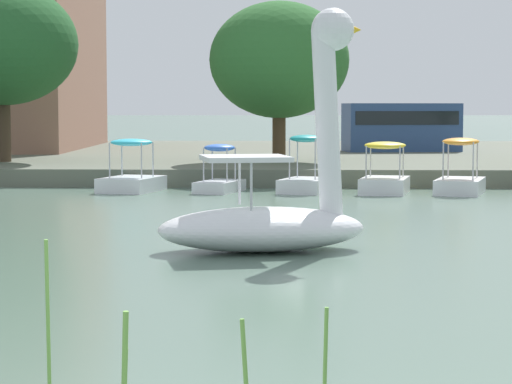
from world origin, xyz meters
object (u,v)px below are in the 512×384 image
Objects in this scene: swan_boat at (273,202)px; pedal_boat_cyan at (132,176)px; pedal_boat_orange at (460,177)px; pedal_boat_yellow at (385,177)px; tree_broadleaf_right at (279,60)px; parked_van at (401,125)px; pedal_boat_teal at (306,177)px; tree_sapling_by_fence at (3,45)px; pedal_boat_blue at (220,178)px.

swan_boat is 12.48m from pedal_boat_cyan.
pedal_boat_orange is 1.09× the size of pedal_boat_yellow.
tree_broadleaf_right is at bearing 55.47° from pedal_boat_cyan.
pedal_boat_orange is at bearing -89.77° from parked_van.
pedal_boat_orange is at bearing -3.90° from pedal_boat_teal.
parked_van reaches higher than pedal_boat_yellow.
tree_broadleaf_right reaches higher than pedal_boat_teal.
pedal_boat_teal is 0.33× the size of tree_broadleaf_right.
parked_van is at bearing 32.12° from tree_sapling_by_fence.
swan_boat is 11.77m from pedal_boat_yellow.
tree_broadleaf_right is (3.97, 5.77, 3.42)m from pedal_boat_cyan.
pedal_boat_yellow reaches higher than pedal_boat_blue.
tree_sapling_by_fence is at bearing 143.32° from pedal_boat_blue.
pedal_boat_teal is at bearing -0.65° from pedal_boat_blue.
pedal_boat_teal is 11.90m from tree_sapling_by_fence.
pedal_boat_orange reaches higher than pedal_boat_yellow.
pedal_boat_yellow is 13.76m from tree_sapling_by_fence.
swan_boat is 1.80× the size of pedal_boat_yellow.
pedal_boat_cyan is 0.36× the size of tree_broadleaf_right.
swan_boat is 11.77m from pedal_boat_blue.
parked_van is at bearing 65.72° from pedal_boat_blue.
pedal_boat_yellow is 14.60m from parked_van.
pedal_boat_yellow is (-2.00, 0.08, -0.02)m from pedal_boat_orange.
parked_van is at bearing 79.58° from swan_boat.
parked_van is (-0.06, 14.50, 1.13)m from pedal_boat_orange.
tree_broadleaf_right is (8.96, 0.39, -0.50)m from tree_sapling_by_fence.
tree_broadleaf_right is (-4.91, 6.22, 3.38)m from pedal_boat_orange.
tree_broadleaf_right is (-2.91, 6.13, 3.40)m from pedal_boat_yellow.
pedal_boat_blue is 15.62m from parked_van.
pedal_boat_blue is 10.05m from tree_sapling_by_fence.
pedal_boat_cyan reaches higher than pedal_boat_yellow.
pedal_boat_blue is at bearing 98.07° from swan_boat.
pedal_boat_orange is 1.14× the size of pedal_boat_teal.
pedal_boat_cyan is 16.64m from parked_van.
pedal_boat_teal reaches higher than pedal_boat_cyan.
pedal_boat_teal is 0.43× the size of parked_van.
pedal_boat_orange is 0.49× the size of parked_van.
pedal_boat_cyan is at bearing 177.00° from pedal_boat_yellow.
tree_sapling_by_fence is at bearing 154.17° from pedal_boat_yellow.
pedal_boat_blue is at bearing 177.12° from pedal_boat_yellow.
tree_sapling_by_fence is at bearing 132.81° from pedal_boat_cyan.
pedal_boat_blue is at bearing -36.68° from tree_sapling_by_fence.
pedal_boat_teal is 0.30× the size of tree_sapling_by_fence.
pedal_boat_yellow is 4.47m from pedal_boat_blue.
tree_sapling_by_fence is (-13.88, 5.83, 3.88)m from pedal_boat_orange.
pedal_boat_orange reaches higher than pedal_boat_blue.
pedal_boat_yellow is at bearing -64.60° from tree_broadleaf_right.
tree_sapling_by_fence is (-9.07, 17.17, 3.55)m from swan_boat.
pedal_boat_yellow is at bearing -2.88° from pedal_boat_blue.
swan_boat is 12.32m from pedal_boat_orange.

